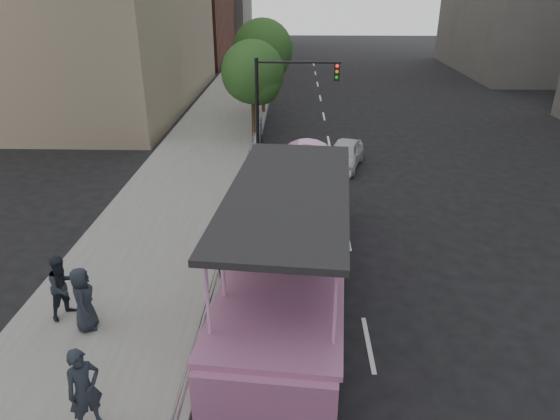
{
  "coord_description": "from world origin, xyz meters",
  "views": [
    {
      "loc": [
        -0.96,
        -12.33,
        8.52
      ],
      "look_at": [
        -1.43,
        2.2,
        1.86
      ],
      "focal_mm": 32.0,
      "sensor_mm": 36.0,
      "label": 1
    }
  ],
  "objects_px": {
    "car": "(344,154)",
    "pedestrian_near": "(84,390)",
    "street_tree_near": "(254,75)",
    "street_tree_far": "(264,52)",
    "duck_boat": "(294,245)",
    "traffic_signal": "(281,93)",
    "parking_sign": "(261,141)",
    "pedestrian_mid": "(63,286)",
    "pedestrian_far": "(83,299)"
  },
  "relations": [
    {
      "from": "street_tree_far",
      "to": "car",
      "type": "bearing_deg",
      "value": -65.94
    },
    {
      "from": "duck_boat",
      "to": "parking_sign",
      "type": "distance_m",
      "value": 9.47
    },
    {
      "from": "duck_boat",
      "to": "pedestrian_far",
      "type": "xyz_separation_m",
      "value": [
        -5.34,
        -2.55,
        -0.25
      ]
    },
    {
      "from": "duck_boat",
      "to": "traffic_signal",
      "type": "relative_size",
      "value": 2.28
    },
    {
      "from": "duck_boat",
      "to": "street_tree_near",
      "type": "distance_m",
      "value": 15.65
    },
    {
      "from": "traffic_signal",
      "to": "street_tree_far",
      "type": "bearing_deg",
      "value": 98.43
    },
    {
      "from": "duck_boat",
      "to": "parking_sign",
      "type": "bearing_deg",
      "value": 99.53
    },
    {
      "from": "pedestrian_near",
      "to": "duck_boat",
      "type": "bearing_deg",
      "value": 7.88
    },
    {
      "from": "duck_boat",
      "to": "pedestrian_near",
      "type": "bearing_deg",
      "value": -125.66
    },
    {
      "from": "pedestrian_far",
      "to": "street_tree_far",
      "type": "xyz_separation_m",
      "value": [
        3.2,
        23.84,
        3.13
      ]
    },
    {
      "from": "pedestrian_mid",
      "to": "pedestrian_far",
      "type": "relative_size",
      "value": 1.02
    },
    {
      "from": "pedestrian_mid",
      "to": "street_tree_near",
      "type": "bearing_deg",
      "value": 19.22
    },
    {
      "from": "pedestrian_mid",
      "to": "street_tree_far",
      "type": "bearing_deg",
      "value": 21.82
    },
    {
      "from": "pedestrian_mid",
      "to": "street_tree_far",
      "type": "xyz_separation_m",
      "value": [
        3.94,
        23.32,
        3.11
      ]
    },
    {
      "from": "duck_boat",
      "to": "traffic_signal",
      "type": "distance_m",
      "value": 12.07
    },
    {
      "from": "parking_sign",
      "to": "traffic_signal",
      "type": "xyz_separation_m",
      "value": [
        0.83,
        2.53,
        1.68
      ]
    },
    {
      "from": "pedestrian_mid",
      "to": "street_tree_far",
      "type": "relative_size",
      "value": 0.28
    },
    {
      "from": "car",
      "to": "pedestrian_far",
      "type": "relative_size",
      "value": 2.2
    },
    {
      "from": "duck_boat",
      "to": "street_tree_far",
      "type": "height_order",
      "value": "street_tree_far"
    },
    {
      "from": "pedestrian_mid",
      "to": "traffic_signal",
      "type": "height_order",
      "value": "traffic_signal"
    },
    {
      "from": "pedestrian_near",
      "to": "street_tree_near",
      "type": "xyz_separation_m",
      "value": [
        1.74,
        20.97,
        2.58
      ]
    },
    {
      "from": "pedestrian_near",
      "to": "parking_sign",
      "type": "bearing_deg",
      "value": 34.07
    },
    {
      "from": "pedestrian_near",
      "to": "street_tree_far",
      "type": "height_order",
      "value": "street_tree_far"
    },
    {
      "from": "street_tree_near",
      "to": "street_tree_far",
      "type": "height_order",
      "value": "street_tree_far"
    },
    {
      "from": "pedestrian_far",
      "to": "street_tree_near",
      "type": "xyz_separation_m",
      "value": [
        3.0,
        17.84,
        2.64
      ]
    },
    {
      "from": "pedestrian_mid",
      "to": "pedestrian_near",
      "type": "bearing_deg",
      "value": -119.81
    },
    {
      "from": "pedestrian_far",
      "to": "street_tree_far",
      "type": "relative_size",
      "value": 0.27
    },
    {
      "from": "duck_boat",
      "to": "pedestrian_near",
      "type": "distance_m",
      "value": 6.99
    },
    {
      "from": "pedestrian_mid",
      "to": "street_tree_far",
      "type": "height_order",
      "value": "street_tree_far"
    },
    {
      "from": "street_tree_far",
      "to": "pedestrian_far",
      "type": "bearing_deg",
      "value": -97.65
    },
    {
      "from": "pedestrian_far",
      "to": "parking_sign",
      "type": "relative_size",
      "value": 0.6
    },
    {
      "from": "pedestrian_near",
      "to": "street_tree_near",
      "type": "distance_m",
      "value": 21.2
    },
    {
      "from": "car",
      "to": "pedestrian_far",
      "type": "bearing_deg",
      "value": -104.37
    },
    {
      "from": "car",
      "to": "pedestrian_near",
      "type": "xyz_separation_m",
      "value": [
        -6.54,
        -16.66,
        0.58
      ]
    },
    {
      "from": "duck_boat",
      "to": "parking_sign",
      "type": "xyz_separation_m",
      "value": [
        -1.57,
        9.33,
        0.38
      ]
    },
    {
      "from": "car",
      "to": "street_tree_near",
      "type": "distance_m",
      "value": 7.18
    },
    {
      "from": "car",
      "to": "traffic_signal",
      "type": "relative_size",
      "value": 0.74
    },
    {
      "from": "duck_boat",
      "to": "car",
      "type": "relative_size",
      "value": 3.06
    },
    {
      "from": "pedestrian_far",
      "to": "pedestrian_near",
      "type": "bearing_deg",
      "value": -174.61
    },
    {
      "from": "parking_sign",
      "to": "traffic_signal",
      "type": "height_order",
      "value": "traffic_signal"
    },
    {
      "from": "parking_sign",
      "to": "traffic_signal",
      "type": "distance_m",
      "value": 3.15
    },
    {
      "from": "pedestrian_near",
      "to": "car",
      "type": "bearing_deg",
      "value": 22.11
    },
    {
      "from": "traffic_signal",
      "to": "street_tree_far",
      "type": "relative_size",
      "value": 0.81
    },
    {
      "from": "duck_boat",
      "to": "street_tree_far",
      "type": "bearing_deg",
      "value": 95.72
    },
    {
      "from": "car",
      "to": "parking_sign",
      "type": "height_order",
      "value": "parking_sign"
    },
    {
      "from": "parking_sign",
      "to": "car",
      "type": "bearing_deg",
      "value": 22.26
    },
    {
      "from": "street_tree_near",
      "to": "street_tree_far",
      "type": "bearing_deg",
      "value": 88.09
    },
    {
      "from": "pedestrian_near",
      "to": "street_tree_far",
      "type": "bearing_deg",
      "value": 39.43
    },
    {
      "from": "pedestrian_near",
      "to": "pedestrian_far",
      "type": "bearing_deg",
      "value": 65.56
    },
    {
      "from": "pedestrian_near",
      "to": "pedestrian_far",
      "type": "relative_size",
      "value": 1.07
    }
  ]
}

